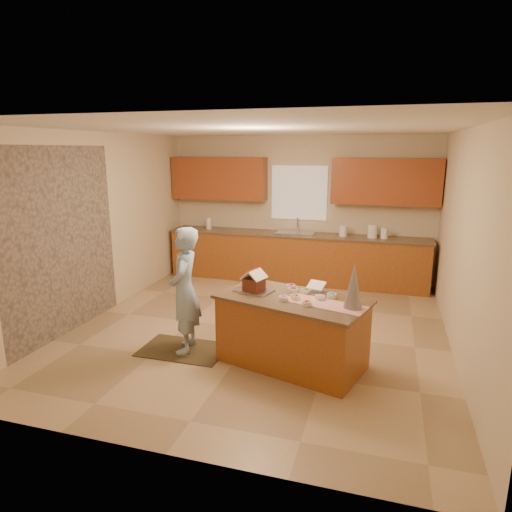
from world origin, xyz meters
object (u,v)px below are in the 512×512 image
Objects in this scene: island_base at (292,333)px; gingerbread_house at (254,282)px; boy at (185,290)px; tinsel_tree at (354,286)px.

island_base is 0.73m from gingerbread_house.
gingerbread_house is (0.84, 0.11, 0.15)m from boy.
tinsel_tree is 0.32× the size of boy.
gingerbread_house reaches higher than island_base.
boy is 5.05× the size of gingerbread_house.
boy is (-1.33, -0.02, 0.39)m from island_base.
island_base is 1.03× the size of boy.
gingerbread_house is at bearing 84.46° from boy.
boy is (-2.00, 0.13, -0.28)m from tinsel_tree.
gingerbread_house is at bearing -174.81° from island_base.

